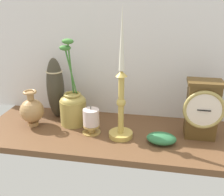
# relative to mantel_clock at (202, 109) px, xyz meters

# --- Properties ---
(ground_plane) EXTENTS (1.00, 0.36, 0.02)m
(ground_plane) POSITION_rel_mantel_clock_xyz_m (-0.33, -0.02, -0.12)
(ground_plane) COLOR brown
(back_wall) EXTENTS (1.20, 0.02, 0.65)m
(back_wall) POSITION_rel_mantel_clock_xyz_m (-0.33, 0.16, 0.21)
(back_wall) COLOR silver
(back_wall) RESTS_ON ground_plane
(mantel_clock) EXTENTS (0.14, 0.09, 0.22)m
(mantel_clock) POSITION_rel_mantel_clock_xyz_m (0.00, 0.00, 0.00)
(mantel_clock) COLOR #553C1A
(mantel_clock) RESTS_ON ground_plane
(candlestick_tall_left) EXTENTS (0.09, 0.09, 0.47)m
(candlestick_tall_left) POSITION_rel_mantel_clock_xyz_m (-0.28, -0.05, 0.03)
(candlestick_tall_left) COLOR gold
(candlestick_tall_left) RESTS_ON ground_plane
(brass_vase_bulbous) EXTENTS (0.09, 0.09, 0.15)m
(brass_vase_bulbous) POSITION_rel_mantel_clock_xyz_m (-0.65, -0.02, -0.05)
(brass_vase_bulbous) COLOR #AC814F
(brass_vase_bulbous) RESTS_ON ground_plane
(brass_vase_jar) EXTENTS (0.10, 0.10, 0.35)m
(brass_vase_jar) POSITION_rel_mantel_clock_xyz_m (-0.49, 0.02, -0.03)
(brass_vase_jar) COLOR #A89245
(brass_vase_jar) RESTS_ON ground_plane
(pillar_candle_front) EXTENTS (0.07, 0.07, 0.11)m
(pillar_candle_front) POSITION_rel_mantel_clock_xyz_m (-0.40, -0.04, -0.06)
(pillar_candle_front) COLOR #B18E49
(pillar_candle_front) RESTS_ON ground_plane
(tall_ceramic_vase) EXTENTS (0.07, 0.07, 0.26)m
(tall_ceramic_vase) POSITION_rel_mantel_clock_xyz_m (-0.58, 0.07, 0.02)
(tall_ceramic_vase) COLOR #3C3629
(tall_ceramic_vase) RESTS_ON ground_plane
(ivy_sprig) EXTENTS (0.10, 0.07, 0.04)m
(ivy_sprig) POSITION_rel_mantel_clock_xyz_m (-0.14, -0.07, -0.09)
(ivy_sprig) COLOR #307143
(ivy_sprig) RESTS_ON ground_plane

